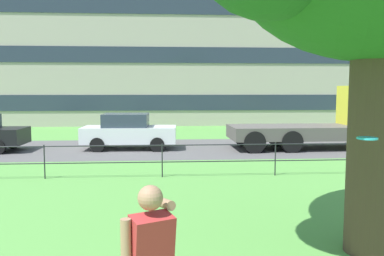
{
  "coord_description": "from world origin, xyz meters",
  "views": [
    {
      "loc": [
        1.76,
        -0.69,
        2.59
      ],
      "look_at": [
        2.29,
        6.85,
        1.86
      ],
      "focal_mm": 37.53,
      "sensor_mm": 36.0,
      "label": 1
    }
  ],
  "objects_px": {
    "frisbee": "(367,138)",
    "flatbed_truck_center": "(338,121)",
    "car_white_far_left": "(129,131)",
    "apartment_building_background": "(169,41)"
  },
  "relations": [
    {
      "from": "frisbee",
      "to": "apartment_building_background",
      "type": "xyz_separation_m",
      "value": [
        -2.2,
        31.09,
        4.89
      ]
    },
    {
      "from": "frisbee",
      "to": "apartment_building_background",
      "type": "height_order",
      "value": "apartment_building_background"
    },
    {
      "from": "frisbee",
      "to": "apartment_building_background",
      "type": "distance_m",
      "value": 31.55
    },
    {
      "from": "frisbee",
      "to": "flatbed_truck_center",
      "type": "relative_size",
      "value": 0.05
    },
    {
      "from": "frisbee",
      "to": "flatbed_truck_center",
      "type": "xyz_separation_m",
      "value": [
        4.94,
        11.96,
        -0.72
      ]
    },
    {
      "from": "flatbed_truck_center",
      "to": "apartment_building_background",
      "type": "height_order",
      "value": "apartment_building_background"
    },
    {
      "from": "flatbed_truck_center",
      "to": "car_white_far_left",
      "type": "bearing_deg",
      "value": 177.78
    },
    {
      "from": "car_white_far_left",
      "to": "flatbed_truck_center",
      "type": "relative_size",
      "value": 0.55
    },
    {
      "from": "frisbee",
      "to": "car_white_far_left",
      "type": "relative_size",
      "value": 0.08
    },
    {
      "from": "frisbee",
      "to": "car_white_far_left",
      "type": "xyz_separation_m",
      "value": [
        -4.23,
        12.32,
        -1.16
      ]
    }
  ]
}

